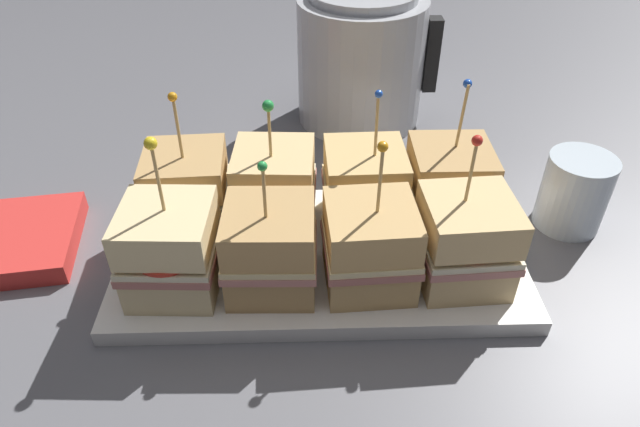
# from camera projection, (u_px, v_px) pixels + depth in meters

# --- Properties ---
(ground_plane) EXTENTS (6.00, 6.00, 0.00)m
(ground_plane) POSITION_uv_depth(u_px,v_px,m) (320.00, 262.00, 0.63)
(ground_plane) COLOR slate
(serving_platter) EXTENTS (0.43, 0.22, 0.02)m
(serving_platter) POSITION_uv_depth(u_px,v_px,m) (320.00, 256.00, 0.62)
(serving_platter) COLOR white
(serving_platter) RESTS_ON ground_plane
(sandwich_front_far_left) EXTENTS (0.09, 0.09, 0.17)m
(sandwich_front_far_left) POSITION_uv_depth(u_px,v_px,m) (171.00, 250.00, 0.55)
(sandwich_front_far_left) COLOR beige
(sandwich_front_far_left) RESTS_ON serving_platter
(sandwich_front_center_left) EXTENTS (0.09, 0.09, 0.15)m
(sandwich_front_center_left) POSITION_uv_depth(u_px,v_px,m) (270.00, 249.00, 0.55)
(sandwich_front_center_left) COLOR tan
(sandwich_front_center_left) RESTS_ON serving_platter
(sandwich_front_center_right) EXTENTS (0.09, 0.09, 0.16)m
(sandwich_front_center_right) POSITION_uv_depth(u_px,v_px,m) (370.00, 246.00, 0.55)
(sandwich_front_center_right) COLOR tan
(sandwich_front_center_right) RESTS_ON serving_platter
(sandwich_front_far_right) EXTENTS (0.09, 0.09, 0.16)m
(sandwich_front_far_right) POSITION_uv_depth(u_px,v_px,m) (465.00, 241.00, 0.56)
(sandwich_front_far_right) COLOR #DBB77A
(sandwich_front_far_right) RESTS_ON serving_platter
(sandwich_back_far_left) EXTENTS (0.09, 0.09, 0.17)m
(sandwich_back_far_left) POSITION_uv_depth(u_px,v_px,m) (188.00, 191.00, 0.62)
(sandwich_back_far_left) COLOR tan
(sandwich_back_far_left) RESTS_ON serving_platter
(sandwich_back_center_left) EXTENTS (0.09, 0.09, 0.16)m
(sandwich_back_center_left) POSITION_uv_depth(u_px,v_px,m) (275.00, 189.00, 0.63)
(sandwich_back_center_left) COLOR #DBB77A
(sandwich_back_center_left) RESTS_ON serving_platter
(sandwich_back_center_right) EXTENTS (0.09, 0.09, 0.17)m
(sandwich_back_center_right) POSITION_uv_depth(u_px,v_px,m) (364.00, 189.00, 0.63)
(sandwich_back_center_right) COLOR tan
(sandwich_back_center_right) RESTS_ON serving_platter
(sandwich_back_far_right) EXTENTS (0.09, 0.09, 0.17)m
(sandwich_back_far_right) POSITION_uv_depth(u_px,v_px,m) (448.00, 186.00, 0.63)
(sandwich_back_far_right) COLOR tan
(sandwich_back_far_right) RESTS_ON serving_platter
(kettle_steel) EXTENTS (0.21, 0.18, 0.21)m
(kettle_steel) POSITION_uv_depth(u_px,v_px,m) (361.00, 59.00, 0.84)
(kettle_steel) COLOR #B7BABF
(kettle_steel) RESTS_ON ground_plane
(drinking_glass) EXTENTS (0.08, 0.08, 0.09)m
(drinking_glass) POSITION_uv_depth(u_px,v_px,m) (574.00, 192.00, 0.66)
(drinking_glass) COLOR silver
(drinking_glass) RESTS_ON ground_plane
(napkin_stack) EXTENTS (0.15, 0.15, 0.02)m
(napkin_stack) POSITION_uv_depth(u_px,v_px,m) (14.00, 241.00, 0.64)
(napkin_stack) COLOR red
(napkin_stack) RESTS_ON ground_plane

